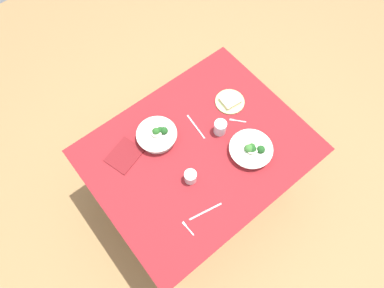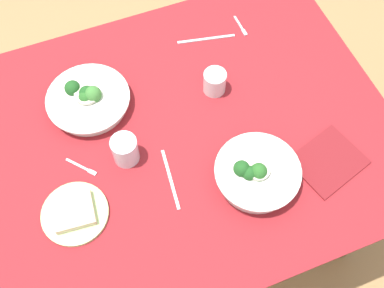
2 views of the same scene
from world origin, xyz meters
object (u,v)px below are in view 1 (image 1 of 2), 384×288
bread_side_plate (230,101)px  fork_by_far_bowl (237,121)px  water_glass_side (220,127)px  napkin_folded_upper (124,155)px  fork_by_near_bowl (187,228)px  table_knife_right (206,212)px  table_knife_left (196,127)px  broccoli_bowl_near (251,150)px  water_glass_center (190,177)px  broccoli_bowl_far (157,135)px

bread_side_plate → fork_by_far_bowl: bearing=-113.2°
water_glass_side → napkin_folded_upper: size_ratio=0.47×
fork_by_near_bowl → table_knife_right: (0.14, 0.01, -0.00)m
bread_side_plate → table_knife_left: bread_side_plate is taller
napkin_folded_upper → table_knife_left: bearing=-14.3°
table_knife_left → napkin_folded_upper: napkin_folded_upper is taller
napkin_folded_upper → broccoli_bowl_near: bearing=-36.9°
water_glass_side → napkin_folded_upper: (-0.58, 0.25, -0.05)m
water_glass_side → napkin_folded_upper: 0.64m
water_glass_side → fork_by_near_bowl: water_glass_side is taller
fork_by_far_bowl → water_glass_side: bearing=43.2°
water_glass_center → fork_by_near_bowl: size_ratio=0.83×
broccoli_bowl_far → fork_by_far_bowl: bearing=-25.4°
broccoli_bowl_near → bread_side_plate: broccoli_bowl_near is taller
table_knife_right → table_knife_left: bearing=68.5°
broccoli_bowl_far → table_knife_left: 0.26m
fork_by_near_bowl → napkin_folded_upper: bearing=1.2°
bread_side_plate → napkin_folded_upper: size_ratio=0.96×
broccoli_bowl_near → table_knife_left: (-0.16, 0.36, -0.03)m
napkin_folded_upper → fork_by_near_bowl: bearing=-87.4°
broccoli_bowl_far → water_glass_center: 0.36m
bread_side_plate → fork_by_far_bowl: (-0.06, -0.14, -0.01)m
table_knife_left → water_glass_side: bearing=45.5°
water_glass_center → napkin_folded_upper: size_ratio=0.40×
water_glass_center → napkin_folded_upper: bearing=120.4°
bread_side_plate → table_knife_right: 0.78m
table_knife_right → napkin_folded_upper: size_ratio=1.02×
fork_by_far_bowl → fork_by_near_bowl: (-0.70, -0.35, 0.00)m
bread_side_plate → water_glass_side: bearing=-148.0°
bread_side_plate → water_glass_center: 0.62m
broccoli_bowl_near → fork_by_near_bowl: (-0.61, -0.13, -0.03)m
water_glass_center → table_knife_right: bearing=-105.1°
broccoli_bowl_far → table_knife_right: 0.57m
broccoli_bowl_near → napkin_folded_upper: size_ratio=1.33×
broccoli_bowl_near → water_glass_center: bearing=167.2°
broccoli_bowl_far → broccoli_bowl_near: broccoli_bowl_far is taller
water_glass_center → fork_by_near_bowl: 0.30m
broccoli_bowl_near → fork_by_far_bowl: broccoli_bowl_near is taller
table_knife_right → napkin_folded_upper: napkin_folded_upper is taller
fork_by_far_bowl → table_knife_right: same height
broccoli_bowl_near → napkin_folded_upper: (-0.64, 0.48, -0.03)m
broccoli_bowl_near → table_knife_right: (-0.47, -0.12, -0.03)m
water_glass_side → napkin_folded_upper: water_glass_side is taller
table_knife_left → napkin_folded_upper: bearing=-98.5°
broccoli_bowl_far → broccoli_bowl_near: (0.40, -0.45, -0.01)m
broccoli_bowl_near → water_glass_center: size_ratio=3.36×
broccoli_bowl_far → water_glass_side: water_glass_side is taller
broccoli_bowl_near → bread_side_plate: 0.39m
bread_side_plate → table_knife_left: (-0.30, -0.00, -0.01)m
broccoli_bowl_far → water_glass_center: size_ratio=3.17×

